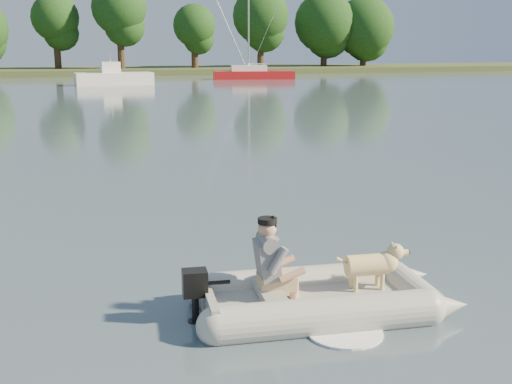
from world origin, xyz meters
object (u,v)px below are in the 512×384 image
object	(u,v)px
man	(269,257)
sailboat	(253,74)
dog	(367,269)
dinghy	(322,269)
motorboat	(114,70)

from	to	relation	value
man	sailboat	size ratio (longest dim) A/B	0.10
dog	dinghy	bearing A→B (deg)	-175.43
dinghy	sailboat	distance (m)	50.61
dinghy	dog	bearing A→B (deg)	4.57
dinghy	man	xyz separation A→B (m)	(-0.60, 0.10, 0.17)
man	dog	world-z (taller)	man
man	motorboat	size ratio (longest dim) A/B	0.16
man	motorboat	bearing A→B (deg)	92.67
dinghy	dog	xyz separation A→B (m)	(0.57, -0.01, -0.06)
dog	sailboat	world-z (taller)	sailboat
dinghy	man	bearing A→B (deg)	175.76
dog	motorboat	size ratio (longest dim) A/B	0.14
sailboat	dinghy	bearing A→B (deg)	-95.25
motorboat	man	bearing A→B (deg)	-96.48
dog	motorboat	bearing A→B (deg)	94.20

